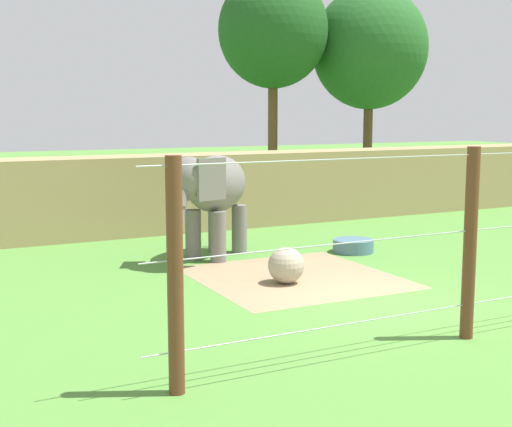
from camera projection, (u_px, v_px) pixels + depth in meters
ground_plane at (383, 302)px, 14.09m from camera, size 120.00×120.00×0.00m
dirt_patch at (294, 277)px, 16.24m from camera, size 4.41×4.58×0.01m
embankment_wall at (191, 192)px, 22.88m from camera, size 36.00×1.80×2.42m
elephant at (212, 189)px, 18.16m from camera, size 3.16×2.92×2.71m
enrichment_ball at (286, 265)px, 15.61m from camera, size 0.81×0.81×0.81m
cable_fence at (474, 243)px, 11.70m from camera, size 11.61×0.22×3.22m
water_tub at (353, 246)px, 19.12m from camera, size 1.10×1.10×0.35m
tree_far_left at (370, 49)px, 33.34m from camera, size 5.46×5.46×9.63m
tree_left_of_centre at (273, 31)px, 31.62m from camera, size 4.94×4.94×10.01m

